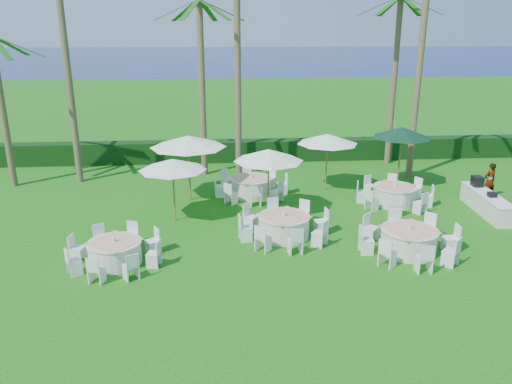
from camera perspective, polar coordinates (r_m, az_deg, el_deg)
ground at (r=17.92m, az=1.56°, el=-6.24°), size 120.00×120.00×0.00m
hedge at (r=29.07m, az=-0.83°, el=4.76°), size 34.00×1.00×1.20m
ocean at (r=118.44m, az=-3.61°, el=14.80°), size 260.00×260.00×0.00m
banquet_table_a at (r=17.19m, az=-15.82°, el=-6.59°), size 3.09×3.09×0.94m
banquet_table_b at (r=18.55m, az=3.20°, el=-3.86°), size 3.40×3.40×1.02m
banquet_table_c at (r=18.09m, az=17.05°, el=-5.28°), size 3.42×3.42×1.03m
banquet_table_e at (r=23.06m, az=-0.55°, el=0.69°), size 3.38×3.38×1.01m
banquet_table_f at (r=22.76m, az=15.51°, el=-0.29°), size 3.25×3.25×0.98m
umbrella_a at (r=19.76m, az=-9.53°, el=3.12°), size 2.67×2.67×2.57m
umbrella_b at (r=20.02m, az=1.44°, el=4.22°), size 2.83×2.83×2.81m
umbrella_c at (r=22.05m, az=-7.77°, el=5.75°), size 3.34×3.34×2.96m
umbrella_d at (r=23.59m, az=8.18°, el=6.04°), size 2.85×2.85×2.72m
umbrella_green at (r=24.74m, az=16.34°, el=6.55°), size 2.77×2.77×2.95m
buffet_table at (r=23.05m, az=24.80°, el=-1.08°), size 0.96×3.64×1.28m
staff_person at (r=24.88m, az=25.14°, el=1.16°), size 0.69×0.53×1.67m
palm_a at (r=25.76m, az=-20.90°, el=14.45°), size 4.38×4.22×11.44m
palm_b at (r=25.76m, az=-6.20°, el=12.40°), size 4.38×4.22×8.71m
palm_c at (r=25.21m, az=-2.11°, el=14.65°), size 4.16×4.40×10.68m
palm_d at (r=28.89m, az=15.54°, el=12.79°), size 4.26×4.37×9.00m
palm_e at (r=26.35m, az=18.24°, el=14.01°), size 4.40×4.02×10.74m
palm_f at (r=26.52m, az=-27.05°, el=8.88°), size 4.39×4.20×7.10m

